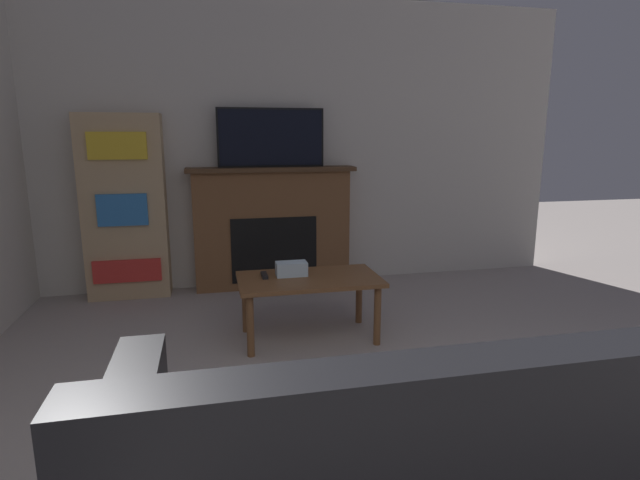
{
  "coord_description": "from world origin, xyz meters",
  "views": [
    {
      "loc": [
        -0.74,
        -0.62,
        1.44
      ],
      "look_at": [
        -0.03,
        2.59,
        0.75
      ],
      "focal_mm": 28.0,
      "sensor_mm": 36.0,
      "label": 1
    }
  ],
  "objects_px": {
    "tv": "(271,138)",
    "bookshelf": "(125,208)",
    "coffee_table": "(309,286)",
    "couch": "(498,471)",
    "fireplace": "(273,227)"
  },
  "relations": [
    {
      "from": "tv",
      "to": "bookshelf",
      "type": "xyz_separation_m",
      "value": [
        -1.31,
        -0.0,
        -0.61
      ]
    },
    {
      "from": "tv",
      "to": "coffee_table",
      "type": "bearing_deg",
      "value": -86.19
    },
    {
      "from": "tv",
      "to": "coffee_table",
      "type": "relative_size",
      "value": 0.98
    },
    {
      "from": "couch",
      "to": "bookshelf",
      "type": "relative_size",
      "value": 1.58
    },
    {
      "from": "fireplace",
      "to": "couch",
      "type": "xyz_separation_m",
      "value": [
        0.36,
        -3.32,
        -0.27
      ]
    },
    {
      "from": "couch",
      "to": "tv",
      "type": "bearing_deg",
      "value": 96.16
    },
    {
      "from": "tv",
      "to": "fireplace",
      "type": "bearing_deg",
      "value": 90.0
    },
    {
      "from": "fireplace",
      "to": "bookshelf",
      "type": "height_order",
      "value": "bookshelf"
    },
    {
      "from": "fireplace",
      "to": "coffee_table",
      "type": "height_order",
      "value": "fireplace"
    },
    {
      "from": "couch",
      "to": "bookshelf",
      "type": "distance_m",
      "value": 3.73
    },
    {
      "from": "fireplace",
      "to": "bookshelf",
      "type": "relative_size",
      "value": 0.96
    },
    {
      "from": "bookshelf",
      "to": "fireplace",
      "type": "bearing_deg",
      "value": 0.96
    },
    {
      "from": "coffee_table",
      "to": "bookshelf",
      "type": "height_order",
      "value": "bookshelf"
    },
    {
      "from": "tv",
      "to": "couch",
      "type": "relative_size",
      "value": 0.38
    },
    {
      "from": "couch",
      "to": "bookshelf",
      "type": "xyz_separation_m",
      "value": [
        -1.67,
        3.3,
        0.51
      ]
    }
  ]
}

